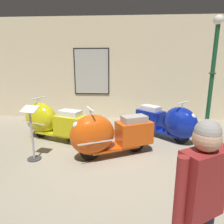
% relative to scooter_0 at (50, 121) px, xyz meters
% --- Properties ---
extents(ground_plane, '(60.00, 60.00, 0.00)m').
position_rel_scooter_0_xyz_m(ground_plane, '(1.66, -1.40, -0.49)').
color(ground_plane, gray).
extents(showroom_back_wall, '(18.00, 0.24, 3.46)m').
position_rel_scooter_0_xyz_m(showroom_back_wall, '(1.66, 2.29, 1.23)').
color(showroom_back_wall, beige).
rests_on(showroom_back_wall, ground).
extents(scooter_0, '(1.84, 1.09, 1.08)m').
position_rel_scooter_0_xyz_m(scooter_0, '(0.00, 0.00, 0.00)').
color(scooter_0, black).
rests_on(scooter_0, ground).
extents(scooter_1, '(1.83, 1.23, 1.09)m').
position_rel_scooter_0_xyz_m(scooter_1, '(1.55, -0.95, 0.00)').
color(scooter_1, black).
rests_on(scooter_1, ground).
extents(scooter_2, '(1.56, 1.54, 1.04)m').
position_rel_scooter_0_xyz_m(scooter_2, '(3.10, 0.15, -0.02)').
color(scooter_2, black).
rests_on(scooter_2, ground).
extents(lamppost, '(0.28, 0.28, 3.14)m').
position_rel_scooter_0_xyz_m(lamppost, '(4.28, 0.80, 1.10)').
color(lamppost, '#144728').
rests_on(lamppost, ground).
extents(visitor_0, '(0.46, 0.37, 1.56)m').
position_rel_scooter_0_xyz_m(visitor_0, '(2.54, -3.45, 0.41)').
color(visitor_0, black).
rests_on(visitor_0, ground).
extents(info_stanchion, '(0.36, 0.28, 1.13)m').
position_rel_scooter_0_xyz_m(info_stanchion, '(0.08, -1.16, -0.02)').
color(info_stanchion, '#333338').
rests_on(info_stanchion, ground).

